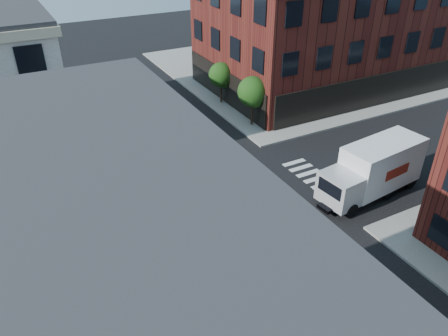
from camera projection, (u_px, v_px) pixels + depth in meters
name	position (u px, v px, depth m)	size (l,w,h in m)	color
ground	(233.00, 205.00, 29.31)	(120.00, 120.00, 0.00)	black
sidewalk_ne	(299.00, 69.00, 53.59)	(30.00, 30.00, 0.15)	gray
building_ne	(329.00, 29.00, 46.55)	(25.00, 16.00, 12.00)	#421310
tree_near	(253.00, 93.00, 38.26)	(2.69, 2.69, 4.49)	black
tree_far	(222.00, 76.00, 42.95)	(2.43, 2.43, 4.07)	black
signal_pole	(176.00, 271.00, 20.08)	(1.29, 1.24, 4.60)	black
box_truck	(374.00, 169.00, 29.53)	(8.49, 3.36, 3.76)	white
traffic_cone	(172.00, 259.00, 24.36)	(0.45, 0.45, 0.66)	#CF5A09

